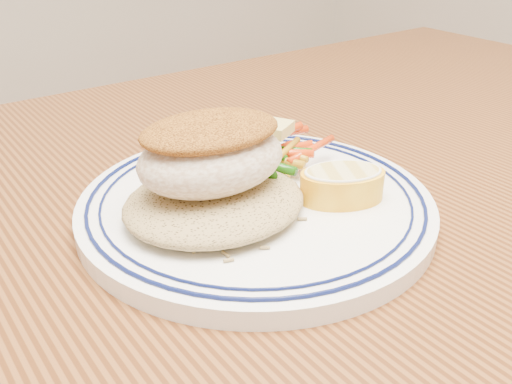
% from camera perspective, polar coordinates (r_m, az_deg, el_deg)
% --- Properties ---
extents(dining_table, '(1.50, 0.90, 0.75)m').
position_cam_1_polar(dining_table, '(0.47, -0.97, -16.03)').
color(dining_table, '#4A240E').
rests_on(dining_table, ground).
extents(plate, '(0.28, 0.28, 0.02)m').
position_cam_1_polar(plate, '(0.46, 0.00, -1.17)').
color(plate, white).
rests_on(plate, dining_table).
extents(rice_pilaf, '(0.14, 0.12, 0.03)m').
position_cam_1_polar(rice_pilaf, '(0.43, -4.17, -0.62)').
color(rice_pilaf, '#957B4A').
rests_on(rice_pilaf, plate).
extents(fish_fillet, '(0.12, 0.09, 0.06)m').
position_cam_1_polar(fish_fillet, '(0.41, -4.50, 4.03)').
color(fish_fillet, beige).
rests_on(fish_fillet, rice_pilaf).
extents(vegetable_pile, '(0.11, 0.10, 0.03)m').
position_cam_1_polar(vegetable_pile, '(0.50, 1.28, 3.78)').
color(vegetable_pile, '#154A09').
rests_on(vegetable_pile, plate).
extents(butter_pat, '(0.04, 0.03, 0.01)m').
position_cam_1_polar(butter_pat, '(0.50, 2.08, 6.33)').
color(butter_pat, '#E5D070').
rests_on(butter_pat, vegetable_pile).
extents(lemon_wedge, '(0.08, 0.08, 0.03)m').
position_cam_1_polar(lemon_wedge, '(0.45, 8.61, 0.86)').
color(lemon_wedge, yellow).
rests_on(lemon_wedge, plate).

